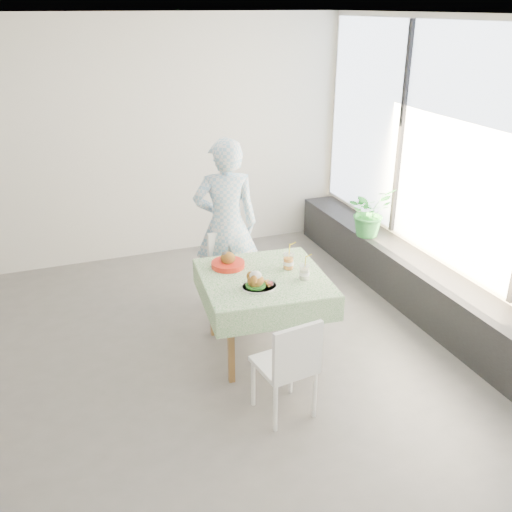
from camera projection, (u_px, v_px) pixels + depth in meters
name	position (u px, v px, depth m)	size (l,w,h in m)	color
floor	(147.00, 371.00, 4.86)	(6.00, 6.00, 0.00)	#585553
ceiling	(114.00, 15.00, 3.73)	(6.00, 6.00, 0.00)	white
wall_back	(95.00, 146.00, 6.43)	(6.00, 0.02, 2.80)	white
wall_front	(246.00, 427.00, 2.16)	(6.00, 0.02, 2.80)	white
wall_right	(459.00, 177.00, 5.27)	(0.02, 5.00, 2.80)	white
window_pane	(460.00, 151.00, 5.16)	(0.01, 4.80, 2.18)	#D1E0F9
window_ledge	(426.00, 291.00, 5.67)	(0.40, 4.80, 0.50)	black
cafe_table	(263.00, 305.00, 4.97)	(1.13, 1.13, 0.74)	brown
chair_far	(235.00, 289.00, 5.71)	(0.47, 0.47, 0.83)	white
chair_near	(285.00, 384.00, 4.27)	(0.44, 0.44, 0.84)	white
diner	(226.00, 225.00, 5.62)	(0.64, 0.42, 1.74)	#8CC0E0
main_dish	(257.00, 282.00, 4.64)	(0.30, 0.30, 0.15)	white
juice_cup_orange	(288.00, 262.00, 4.97)	(0.10, 0.10, 0.28)	white
juice_cup_lemonade	(304.00, 273.00, 4.79)	(0.09, 0.09, 0.25)	white
second_dish	(228.00, 263.00, 5.01)	(0.30, 0.30, 0.14)	red
potted_plant	(369.00, 212.00, 6.27)	(0.49, 0.42, 0.54)	#297B38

